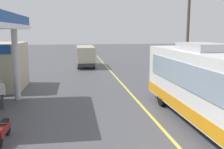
{
  "coord_description": "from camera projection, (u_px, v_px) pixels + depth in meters",
  "views": [
    {
      "loc": [
        -3.72,
        -5.77,
        4.25
      ],
      "look_at": [
        -1.5,
        10.0,
        1.6
      ],
      "focal_mm": 41.98,
      "sensor_mm": 36.0,
      "label": 1
    }
  ],
  "objects": [
    {
      "name": "minibus_opposing_lane",
      "position": [
        85.0,
        54.0,
        31.49
      ],
      "size": [
        2.04,
        6.13,
        2.44
      ],
      "color": "#BFB799",
      "rests_on": "ground"
    },
    {
      "name": "pedestrian_near_pump",
      "position": [
        0.0,
        93.0,
        14.28
      ],
      "size": [
        0.55,
        0.22,
        1.66
      ],
      "color": "#33333F",
      "rests_on": "ground"
    },
    {
      "name": "ground",
      "position": [
        113.0,
        74.0,
        26.38
      ],
      "size": [
        120.0,
        120.0,
        0.0
      ],
      "primitive_type": "plane",
      "color": "#4C4C51"
    },
    {
      "name": "coach_bus_main",
      "position": [
        211.0,
        88.0,
        11.71
      ],
      "size": [
        2.6,
        11.04,
        3.69
      ],
      "color": "white",
      "rests_on": "ground"
    },
    {
      "name": "utility_pole_roadside",
      "position": [
        188.0,
        27.0,
        22.45
      ],
      "size": [
        1.8,
        0.24,
        8.79
      ],
      "color": "brown",
      "rests_on": "ground"
    },
    {
      "name": "lane_divider_stripe",
      "position": [
        122.0,
        83.0,
        21.5
      ],
      "size": [
        0.16,
        50.0,
        0.01
      ],
      "primitive_type": "cube",
      "color": "#D8CC4C",
      "rests_on": "ground"
    },
    {
      "name": "motorcycle_parked_forecourt",
      "position": [
        4.0,
        130.0,
        10.19
      ],
      "size": [
        0.55,
        1.8,
        0.92
      ],
      "color": "black",
      "rests_on": "ground"
    }
  ]
}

